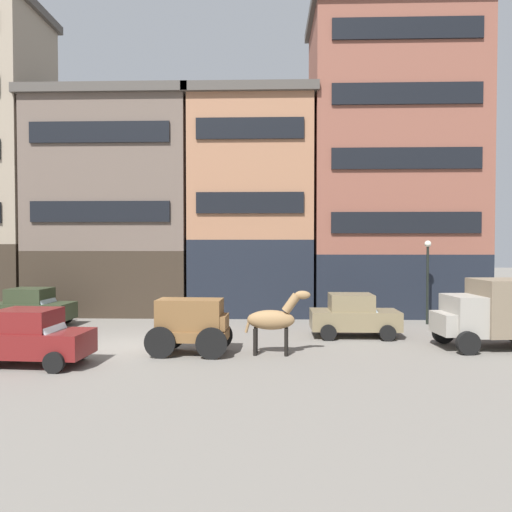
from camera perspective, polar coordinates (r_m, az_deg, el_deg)
The scene contains 12 objects.
ground_plane at distance 18.61m, azimuth -15.84°, elevation -10.81°, with size 120.00×120.00×0.00m, color slate.
building_center_left at distance 27.93m, azimuth -17.05°, elevation 6.14°, with size 9.31×5.65×12.39m.
building_center_right at distance 26.49m, azimuth -0.54°, elevation 6.46°, with size 7.18×5.65×12.38m.
building_far_right at distance 27.69m, azimuth 16.70°, elevation 11.12°, with size 9.64×5.65×17.12m.
cargo_wagon at distance 16.65m, azimuth -8.08°, elevation -8.20°, with size 2.97×1.64×1.98m.
draft_horse at distance 16.40m, azimuth 2.22°, elevation -7.90°, with size 2.35×0.68×2.30m.
delivery_truck_far at distance 19.62m, azimuth 28.01°, elevation -6.07°, with size 4.48×2.44×2.62m.
sedan_dark at distance 19.99m, azimuth 12.10°, elevation -7.27°, with size 3.72×1.89×1.83m.
sedan_light at distance 16.77m, azimuth -26.28°, elevation -9.09°, with size 3.79×2.04×1.83m.
sedan_parked_curb at distance 24.52m, azimuth -26.16°, elevation -5.76°, with size 3.79×2.05×1.83m.
streetlamp_curbside at distance 23.90m, azimuth 20.65°, elevation -1.66°, with size 0.32×0.32×4.12m.
fire_hydrant_curbside at distance 23.01m, azimuth 12.73°, elevation -7.34°, with size 0.24×0.24×0.83m.
Camera 1 is at (5.49, -17.34, 3.95)m, focal length 32.01 mm.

